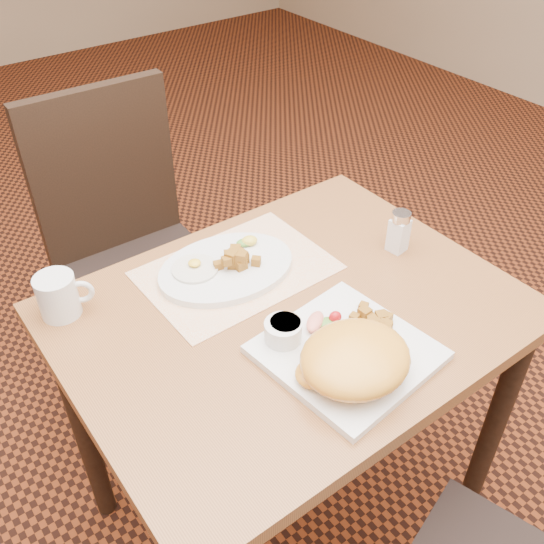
{
  "coord_description": "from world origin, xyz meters",
  "views": [
    {
      "loc": [
        -0.58,
        -0.71,
        1.57
      ],
      "look_at": [
        -0.01,
        0.05,
        0.82
      ],
      "focal_mm": 40.0,
      "sensor_mm": 36.0,
      "label": 1
    }
  ],
  "objects_px": {
    "table": "(290,346)",
    "coffee_mug": "(59,296)",
    "chair_far": "(130,242)",
    "plate_square": "(347,352)",
    "salt_shaker": "(399,231)",
    "plate_oval": "(226,268)"
  },
  "relations": [
    {
      "from": "plate_oval",
      "to": "coffee_mug",
      "type": "bearing_deg",
      "value": 165.71
    },
    {
      "from": "chair_far",
      "to": "coffee_mug",
      "type": "height_order",
      "value": "chair_far"
    },
    {
      "from": "table",
      "to": "plate_square",
      "type": "bearing_deg",
      "value": -88.81
    },
    {
      "from": "plate_square",
      "to": "coffee_mug",
      "type": "distance_m",
      "value": 0.57
    },
    {
      "from": "plate_square",
      "to": "salt_shaker",
      "type": "height_order",
      "value": "salt_shaker"
    },
    {
      "from": "plate_square",
      "to": "plate_oval",
      "type": "relative_size",
      "value": 0.92
    },
    {
      "from": "plate_square",
      "to": "chair_far",
      "type": "bearing_deg",
      "value": 93.74
    },
    {
      "from": "table",
      "to": "coffee_mug",
      "type": "bearing_deg",
      "value": 144.94
    },
    {
      "from": "table",
      "to": "plate_oval",
      "type": "relative_size",
      "value": 2.96
    },
    {
      "from": "chair_far",
      "to": "table",
      "type": "bearing_deg",
      "value": 95.42
    },
    {
      "from": "chair_far",
      "to": "coffee_mug",
      "type": "distance_m",
      "value": 0.59
    },
    {
      "from": "salt_shaker",
      "to": "coffee_mug",
      "type": "xyz_separation_m",
      "value": [
        -0.69,
        0.25,
        -0.01
      ]
    },
    {
      "from": "table",
      "to": "salt_shaker",
      "type": "distance_m",
      "value": 0.36
    },
    {
      "from": "chair_far",
      "to": "plate_oval",
      "type": "xyz_separation_m",
      "value": [
        0.01,
        -0.51,
        0.22
      ]
    },
    {
      "from": "plate_square",
      "to": "salt_shaker",
      "type": "distance_m",
      "value": 0.37
    },
    {
      "from": "chair_far",
      "to": "coffee_mug",
      "type": "relative_size",
      "value": 9.06
    },
    {
      "from": "chair_far",
      "to": "plate_square",
      "type": "height_order",
      "value": "chair_far"
    },
    {
      "from": "coffee_mug",
      "to": "salt_shaker",
      "type": "bearing_deg",
      "value": -19.64
    },
    {
      "from": "table",
      "to": "chair_far",
      "type": "relative_size",
      "value": 0.93
    },
    {
      "from": "salt_shaker",
      "to": "table",
      "type": "bearing_deg",
      "value": -177.2
    },
    {
      "from": "chair_far",
      "to": "coffee_mug",
      "type": "bearing_deg",
      "value": 54.01
    },
    {
      "from": "table",
      "to": "plate_square",
      "type": "distance_m",
      "value": 0.2
    }
  ]
}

